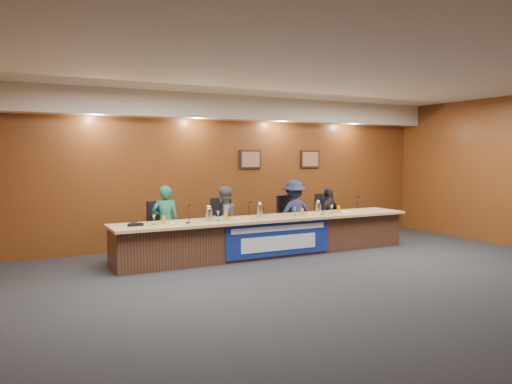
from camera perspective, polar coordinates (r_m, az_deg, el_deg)
floor at (r=7.87m, az=10.05°, el=-10.16°), size 10.00×10.00×0.00m
ceiling at (r=7.72m, az=10.36°, el=13.50°), size 10.00×8.00×0.04m
wall_back at (r=11.07m, az=-2.57°, el=2.44°), size 10.00×0.04×3.20m
soffit at (r=10.88m, az=-2.03°, el=9.53°), size 10.00×0.50×0.50m
dais_body at (r=9.77m, az=1.43°, el=-5.17°), size 6.00×0.80×0.70m
dais_top at (r=9.67m, az=1.58°, el=-3.02°), size 6.10×0.95×0.05m
banner at (r=9.40m, az=2.66°, el=-5.36°), size 2.20×0.02×0.65m
banner_text_upper at (r=9.36m, az=2.70°, el=-4.16°), size 2.00×0.01×0.10m
banner_text_lower at (r=9.41m, az=2.70°, el=-5.85°), size 1.60×0.01×0.28m
wall_photo_left at (r=11.21m, az=-0.65°, el=3.75°), size 0.52×0.04×0.42m
wall_photo_right at (r=12.02m, az=6.18°, el=3.76°), size 0.52×0.04×0.42m
panelist_a at (r=9.49m, az=-10.31°, el=-3.42°), size 0.59×0.49×1.39m
panelist_b at (r=9.91m, az=-3.68°, el=-3.19°), size 0.78×0.69×1.33m
panelist_c at (r=10.66m, az=4.37°, el=-2.46°), size 0.92×0.54×1.41m
panelist_d at (r=11.18m, az=8.32°, el=-2.67°), size 0.77×0.56×1.22m
office_chair_a at (r=9.61m, az=-10.47°, el=-4.61°), size 0.63×0.63×0.08m
office_chair_b at (r=10.03m, az=-3.90°, el=-4.18°), size 0.60×0.60×0.08m
office_chair_c at (r=10.77m, az=4.08°, el=-3.59°), size 0.60×0.60×0.08m
office_chair_d at (r=11.27m, az=8.02°, el=-3.28°), size 0.62×0.62×0.08m
nameplate_a at (r=8.66m, az=-8.78°, el=-3.46°), size 0.24×0.08×0.10m
microphone_a at (r=8.87m, az=-7.81°, el=-3.49°), size 0.07×0.07×0.02m
juice_glass_a at (r=8.81m, az=-10.51°, el=-3.15°), size 0.06×0.06×0.15m
water_glass_a at (r=8.75m, az=-11.58°, el=-3.11°), size 0.08×0.08×0.18m
nameplate_b at (r=9.15m, az=-1.36°, el=-3.00°), size 0.24×0.08×0.10m
microphone_b at (r=9.32m, az=-0.89°, el=-3.08°), size 0.07×0.07×0.02m
juice_glass_b at (r=9.20m, az=-3.42°, el=-2.78°), size 0.06×0.06×0.15m
water_glass_b at (r=9.15m, az=-4.35°, el=-2.72°), size 0.08×0.08×0.18m
nameplate_c at (r=9.94m, az=6.79°, el=-2.45°), size 0.24×0.08×0.10m
microphone_c at (r=10.14m, az=7.36°, el=-2.52°), size 0.07×0.07×0.02m
juice_glass_c at (r=9.94m, az=5.30°, el=-2.26°), size 0.06×0.06×0.15m
water_glass_c at (r=9.88m, az=4.51°, el=-2.20°), size 0.08×0.08×0.18m
nameplate_d at (r=10.48m, az=11.22°, el=-2.15°), size 0.24×0.08×0.10m
microphone_d at (r=10.72m, az=11.35°, el=-2.20°), size 0.07×0.07×0.02m
juice_glass_d at (r=10.52m, az=9.42°, el=-1.94°), size 0.06×0.06×0.15m
water_glass_d at (r=10.35m, az=8.65°, el=-1.95°), size 0.08×0.08×0.18m
carafe_left at (r=9.16m, az=-5.42°, el=-2.60°), size 0.13×0.13×0.22m
carafe_mid at (r=9.65m, az=0.41°, el=-2.18°), size 0.11×0.11×0.24m
carafe_right at (r=10.26m, az=7.09°, el=-1.88°), size 0.12×0.12×0.22m
speakerphone at (r=8.71m, az=-13.73°, el=-3.62°), size 0.32×0.32×0.05m
paper_stack at (r=10.64m, az=10.17°, el=-2.27°), size 0.26×0.33×0.01m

